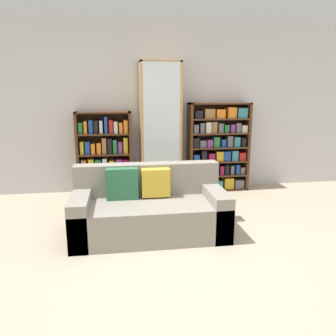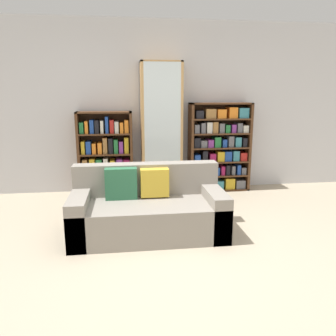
{
  "view_description": "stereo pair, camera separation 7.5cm",
  "coord_description": "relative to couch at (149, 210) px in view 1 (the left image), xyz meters",
  "views": [
    {
      "loc": [
        -0.55,
        -2.91,
        1.57
      ],
      "look_at": [
        0.07,
        1.39,
        0.58
      ],
      "focal_mm": 35.0,
      "sensor_mm": 36.0,
      "label": 1
    },
    {
      "loc": [
        -0.48,
        -2.92,
        1.57
      ],
      "look_at": [
        0.07,
        1.39,
        0.58
      ],
      "focal_mm": 35.0,
      "sensor_mm": 36.0,
      "label": 2
    }
  ],
  "objects": [
    {
      "name": "wall_back",
      "position": [
        0.26,
        1.83,
        1.07
      ],
      "size": [
        6.74,
        0.06,
        2.7
      ],
      "color": "silver",
      "rests_on": "ground"
    },
    {
      "name": "bookshelf_left",
      "position": [
        -0.54,
        1.62,
        0.35
      ],
      "size": [
        0.84,
        0.32,
        1.31
      ],
      "color": "#4C2D19",
      "rests_on": "ground"
    },
    {
      "name": "couch",
      "position": [
        0.0,
        0.0,
        0.0
      ],
      "size": [
        1.7,
        0.81,
        0.77
      ],
      "color": "gray",
      "rests_on": "ground"
    },
    {
      "name": "bookshelf_right",
      "position": [
        1.29,
        1.62,
        0.42
      ],
      "size": [
        0.99,
        0.32,
        1.43
      ],
      "color": "#4C2D19",
      "rests_on": "ground"
    },
    {
      "name": "ground_plane",
      "position": [
        0.26,
        -0.62,
        -0.28
      ],
      "size": [
        16.0,
        16.0,
        0.0
      ],
      "primitive_type": "plane",
      "color": "tan"
    },
    {
      "name": "wine_bottle",
      "position": [
        0.9,
        1.07,
        -0.14
      ],
      "size": [
        0.07,
        0.07,
        0.34
      ],
      "color": "#143819",
      "rests_on": "ground"
    },
    {
      "name": "display_cabinet",
      "position": [
        0.33,
        1.61,
        0.75
      ],
      "size": [
        0.63,
        0.36,
        2.05
      ],
      "color": "tan",
      "rests_on": "ground"
    }
  ]
}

